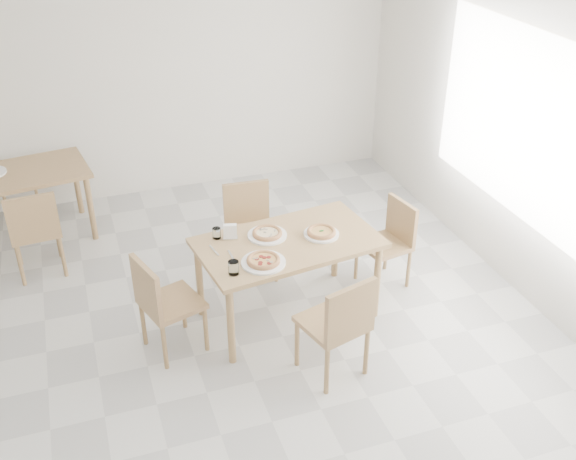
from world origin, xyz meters
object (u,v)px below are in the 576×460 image
object	(u,v)px
napkin_holder	(230,232)
chair_back_n	(11,173)
pizza_pepperoni	(263,260)
plate_margherita	(321,234)
pizza_margherita	(321,232)
chair_west	(162,300)
chair_north	(249,223)
chair_back_s	(35,228)
tumbler_a	(234,268)
second_table	(17,182)
chair_east	(391,237)
chair_south	(340,322)
main_table	(288,250)
plate_pepperoni	(263,262)
tumbler_b	(217,233)
pizza_mushroom	(267,233)
plate_mushroom	(267,235)

from	to	relation	value
napkin_holder	chair_back_n	bearing A→B (deg)	139.45
pizza_pepperoni	chair_back_n	bearing A→B (deg)	122.60
plate_margherita	pizza_margherita	bearing A→B (deg)	-90.00
chair_west	chair_north	bearing A→B (deg)	-63.92
chair_back_s	chair_west	bearing A→B (deg)	117.01
tumbler_a	second_table	world-z (taller)	tumbler_a
chair_west	chair_east	world-z (taller)	chair_west
chair_south	chair_west	size ratio (longest dim) A/B	1.03
pizza_pepperoni	chair_back_s	size ratio (longest dim) A/B	0.32
chair_south	second_table	size ratio (longest dim) A/B	0.61
chair_back_n	pizza_pepperoni	bearing A→B (deg)	-74.15
main_table	chair_west	xyz separation A→B (m)	(-1.08, -0.14, -0.16)
second_table	chair_north	bearing A→B (deg)	-41.19
chair_north	napkin_holder	bearing A→B (deg)	-114.76
plate_pepperoni	tumbler_b	xyz separation A→B (m)	(-0.25, 0.49, 0.04)
chair_east	chair_back_s	bearing A→B (deg)	-121.11
tumbler_a	chair_back_n	bearing A→B (deg)	118.58
tumbler_a	tumbler_b	size ratio (longest dim) A/B	1.18
chair_east	pizza_mushroom	distance (m)	1.24
chair_south	chair_north	distance (m)	1.66
napkin_holder	plate_mushroom	bearing A→B (deg)	4.12
chair_south	chair_east	xyz separation A→B (m)	(0.95, 1.05, -0.05)
chair_north	chair_south	bearing A→B (deg)	-79.01
chair_west	tumbler_b	bearing A→B (deg)	-73.54
chair_east	tumbler_b	size ratio (longest dim) A/B	8.75
chair_east	pizza_pepperoni	xyz separation A→B (m)	(-1.35, -0.45, 0.31)
chair_back_n	plate_pepperoni	bearing A→B (deg)	-74.15
chair_north	tumbler_a	xyz separation A→B (m)	(-0.44, -1.12, 0.30)
chair_west	napkin_holder	distance (m)	0.78
chair_south	pizza_mushroom	world-z (taller)	chair_south
chair_north	plate_pepperoni	world-z (taller)	chair_north
plate_mushroom	pizza_pepperoni	size ratio (longest dim) A/B	1.15
tumbler_b	chair_back_s	size ratio (longest dim) A/B	0.10
chair_east	chair_west	bearing A→B (deg)	-91.77
chair_west	second_table	bearing A→B (deg)	7.42
chair_south	chair_back_n	xyz separation A→B (m)	(-2.34, 3.62, -0.06)
plate_mushroom	chair_back_n	xyz separation A→B (m)	(-2.09, 2.64, -0.30)
main_table	pizza_mushroom	distance (m)	0.22
tumbler_b	second_table	distance (m)	2.45
chair_south	chair_north	bearing A→B (deg)	-98.24
second_table	chair_back_s	bearing A→B (deg)	-88.77
chair_south	chair_west	xyz separation A→B (m)	(-1.19, 0.72, -0.02)
napkin_holder	chair_south	bearing A→B (deg)	-47.26
main_table	tumbler_a	world-z (taller)	tumbler_a
chair_north	chair_back_s	size ratio (longest dim) A/B	0.98
chair_north	plate_margherita	world-z (taller)	chair_north
chair_east	tumbler_b	distance (m)	1.63
plate_margherita	tumbler_b	xyz separation A→B (m)	(-0.83, 0.23, 0.04)
plate_margherita	main_table	bearing A→B (deg)	179.66
main_table	pizza_pepperoni	size ratio (longest dim) A/B	5.57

